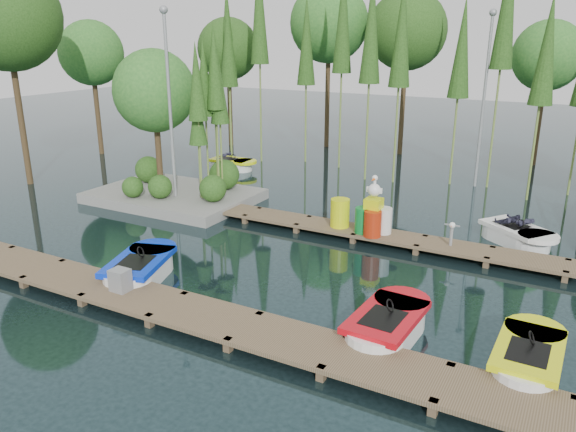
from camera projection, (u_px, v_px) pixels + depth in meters
The scene contains 16 objects.
ground_plane at pixel (266, 252), 17.00m from camera, with size 90.00×90.00×0.00m, color #1D3236.
near_dock at pixel (167, 306), 13.17m from camera, with size 18.00×1.50×0.50m.
far_dock at pixel (330, 227), 18.55m from camera, with size 15.00×1.20×0.50m.
island at pixel (168, 119), 21.62m from camera, with size 6.20×4.20×6.75m.
tree_screen at pixel (347, 38), 24.86m from camera, with size 34.42×18.53×10.31m.
lamp_island at pixel (169, 93), 20.26m from camera, with size 0.30×0.30×7.25m.
lamp_rear at pixel (485, 86), 23.02m from camera, with size 0.30×0.30×7.25m.
boat_blue at pixel (140, 269), 15.10m from camera, with size 2.11×3.13×0.97m.
boat_red at pixel (387, 326), 12.19m from camera, with size 1.41×2.86×0.94m.
boat_yellow_near at pixel (528, 359), 10.97m from camera, with size 1.25×2.69×0.90m.
boat_yellow_far at pixel (232, 164), 27.24m from camera, with size 2.49×1.14×1.24m.
boat_white_far at pixel (517, 235), 17.66m from camera, with size 2.84×2.53×1.25m.
utility_cabinet at pixel (120, 280), 13.73m from camera, with size 0.45×0.38×0.55m, color gray.
yellow_barrel at pixel (340, 213), 18.23m from camera, with size 0.62×0.62×0.93m, color #D7E60C.
drum_cluster at pixel (373, 217), 17.54m from camera, with size 1.09×1.00×1.89m.
seagull_post at pixel (452, 230), 16.58m from camera, with size 0.45×0.25×0.73m.
Camera 1 is at (8.18, -13.55, 6.34)m, focal length 35.00 mm.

